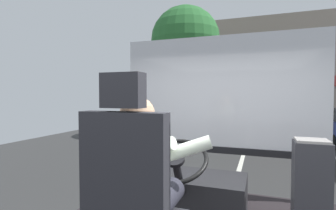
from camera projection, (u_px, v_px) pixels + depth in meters
The scene contains 8 objects.
ground at pixel (246, 145), 10.04m from camera, with size 18.00×44.00×0.06m.
driver_seat at pixel (133, 210), 1.43m from camera, with size 0.48×0.48×1.32m.
bus_driver at pixel (142, 175), 1.53m from camera, with size 0.78×0.55×0.74m.
steering_console at pixel (189, 193), 2.56m from camera, with size 1.10×0.99×0.80m.
fare_box at pixel (311, 189), 2.13m from camera, with size 0.28×0.25×0.84m.
windshield_panel at pixel (219, 107), 3.22m from camera, with size 2.50×0.08×1.48m.
street_tree at pixel (185, 42), 11.75m from camera, with size 3.16×3.16×6.01m.
shop_building at pixel (318, 72), 16.65m from camera, with size 13.30×4.48×6.82m.
Camera 1 is at (0.50, -1.62, 1.94)m, focal length 27.26 mm.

